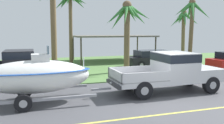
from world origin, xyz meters
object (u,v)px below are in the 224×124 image
object	(u,v)px
carport_awning	(113,37)
palm_tree_mid	(52,0)
parked_pickup_background	(19,65)
palm_tree_far_right	(185,22)
palm_tree_near_right	(192,16)
parked_sedan_near	(154,59)
boat_on_trailer	(35,76)
pickup_truck_towing	(174,70)
palm_tree_near_left	(127,20)
palm_tree_far_left	(71,6)

from	to	relation	value
carport_awning	palm_tree_mid	xyz separation A→B (m)	(-6.10, -5.28, 2.62)
parked_pickup_background	palm_tree_far_right	size ratio (longest dim) A/B	1.04
palm_tree_far_right	palm_tree_near_right	bearing A→B (deg)	-120.12
parked_sedan_near	palm_tree_near_right	size ratio (longest dim) A/B	0.85
boat_on_trailer	parked_pickup_background	distance (m)	4.61
boat_on_trailer	palm_tree_mid	xyz separation A→B (m)	(1.33, 7.12, 3.92)
carport_awning	palm_tree_mid	distance (m)	8.48
parked_pickup_background	pickup_truck_towing	bearing A→B (deg)	-32.11
boat_on_trailer	pickup_truck_towing	bearing A→B (deg)	0.00
carport_awning	palm_tree_near_left	size ratio (longest dim) A/B	1.50
boat_on_trailer	carport_awning	xyz separation A→B (m)	(7.43, 12.39, 1.31)
pickup_truck_towing	palm_tree_near_left	world-z (taller)	palm_tree_near_left
palm_tree_mid	palm_tree_far_right	bearing A→B (deg)	22.70
boat_on_trailer	carport_awning	world-z (taller)	carport_awning
boat_on_trailer	palm_tree_far_right	xyz separation A→B (m)	(16.09, 13.29, 2.85)
boat_on_trailer	palm_tree_far_right	size ratio (longest dim) A/B	1.08
palm_tree_near_right	palm_tree_mid	world-z (taller)	palm_tree_mid
palm_tree_far_right	pickup_truck_towing	bearing A→B (deg)	-126.00
palm_tree_far_left	palm_tree_far_right	bearing A→B (deg)	7.27
palm_tree_mid	palm_tree_far_left	distance (m)	4.94
pickup_truck_towing	palm_tree_far_right	distance (m)	16.68
palm_tree_mid	palm_tree_far_right	world-z (taller)	palm_tree_mid
palm_tree_near_right	palm_tree_far_right	bearing A→B (deg)	59.88
carport_awning	palm_tree_near_left	xyz separation A→B (m)	(-1.08, -6.46, 1.28)
palm_tree_near_right	palm_tree_near_left	bearing A→B (deg)	-167.99
pickup_truck_towing	parked_pickup_background	world-z (taller)	pickup_truck_towing
pickup_truck_towing	parked_sedan_near	xyz separation A→B (m)	(3.08, 7.86, -0.38)
boat_on_trailer	parked_sedan_near	world-z (taller)	boat_on_trailer
parked_pickup_background	palm_tree_mid	xyz separation A→B (m)	(2.14, 2.57, 4.00)
boat_on_trailer	palm_tree_far_right	bearing A→B (deg)	39.56
pickup_truck_towing	palm_tree_far_right	xyz separation A→B (m)	(9.66, 13.29, 2.91)
palm_tree_near_right	palm_tree_mid	bearing A→B (deg)	-179.28
parked_sedan_near	palm_tree_near_left	distance (m)	4.78
parked_pickup_background	parked_sedan_near	distance (m)	10.85
parked_pickup_background	carport_awning	bearing A→B (deg)	43.62
carport_awning	pickup_truck_towing	bearing A→B (deg)	-94.62
palm_tree_far_left	palm_tree_far_right	size ratio (longest dim) A/B	1.21
parked_sedan_near	palm_tree_near_left	world-z (taller)	palm_tree_near_left
pickup_truck_towing	boat_on_trailer	world-z (taller)	boat_on_trailer
carport_awning	palm_tree_near_right	distance (m)	7.48
palm_tree_far_right	palm_tree_mid	bearing A→B (deg)	-157.30
palm_tree_mid	palm_tree_far_left	world-z (taller)	palm_tree_mid
pickup_truck_towing	palm_tree_mid	xyz separation A→B (m)	(-5.10, 7.12, 3.98)
palm_tree_near_right	palm_tree_mid	distance (m)	11.29
carport_awning	palm_tree_mid	bearing A→B (deg)	-139.13
palm_tree_near_right	palm_tree_far_left	world-z (taller)	palm_tree_far_left
palm_tree_far_left	boat_on_trailer	bearing A→B (deg)	-105.77
boat_on_trailer	parked_pickup_background	bearing A→B (deg)	100.07
palm_tree_far_right	boat_on_trailer	bearing A→B (deg)	-140.44
parked_pickup_background	palm_tree_far_right	distance (m)	19.25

